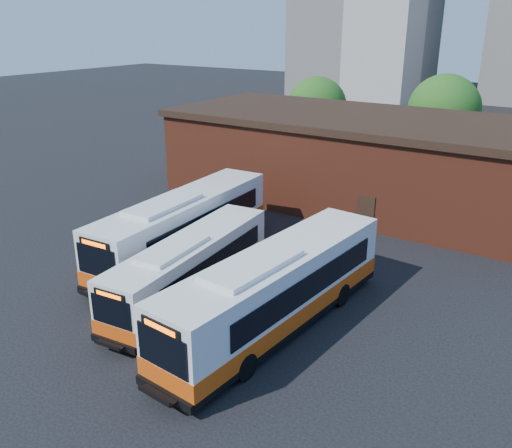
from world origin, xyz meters
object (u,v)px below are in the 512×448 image
Objects in this scene: bus_mideast at (190,269)px; transit_worker at (181,334)px; bus_east at (276,293)px; bus_midwest at (184,228)px.

bus_mideast is 6.09× the size of transit_worker.
bus_mideast reaches higher than transit_worker.
transit_worker is at bearing -60.08° from bus_mideast.
transit_worker is (-2.10, -3.94, -0.75)m from bus_east.
bus_east is at bearing -7.68° from bus_mideast.
bus_east is 7.26× the size of transit_worker.
transit_worker is (6.36, -7.67, -0.75)m from bus_midwest.
bus_midwest is 1.19× the size of bus_mideast.
transit_worker is at bearing -53.37° from bus_midwest.
bus_midwest reaches higher than transit_worker.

